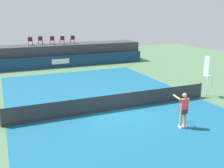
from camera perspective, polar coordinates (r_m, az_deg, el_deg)
The scene contains 15 objects.
ground_plane at distance 18.23m, azimuth -3.01°, elevation -2.48°, with size 48.00×48.00×0.00m, color #4C704C.
court_inner at distance 15.59m, azimuth 0.79°, elevation -5.54°, with size 12.00×22.00×0.00m, color #16597A.
sponsor_wall at distance 27.92m, azimuth -10.48°, elevation 4.74°, with size 18.00×0.22×1.20m.
spectator_platform at distance 29.58m, azimuth -11.30°, elevation 6.26°, with size 18.00×2.80×2.20m, color #38383D.
spectator_chair_far_left at distance 28.77m, azimuth -17.13°, elevation 8.85°, with size 0.47×0.47×0.89m.
spectator_chair_left at distance 29.28m, azimuth -15.12°, elevation 9.09°, with size 0.47×0.47×0.89m.
spectator_chair_center at distance 29.07m, azimuth -12.72°, elevation 9.20°, with size 0.45×0.45×0.89m.
spectator_chair_right at distance 29.20m, azimuth -10.65°, elevation 9.33°, with size 0.47×0.47×0.89m.
spectator_chair_far_right at distance 29.54m, azimuth -8.48°, elevation 9.49°, with size 0.46×0.46×0.89m.
umpire_chair at distance 18.69m, azimuth 19.70°, elevation 2.13°, with size 0.47×0.47×2.76m.
tennis_net at distance 15.43m, azimuth 0.80°, elevation -3.90°, with size 12.40×0.02×0.95m, color #2D2D2D.
net_post_near at distance 14.26m, azimuth -22.83°, elevation -6.67°, with size 0.10×0.10×1.00m, color #4C4C51.
net_post_far at distance 18.69m, azimuth 18.47°, elevation -1.21°, with size 0.10×0.10×1.00m, color #4C4C51.
tennis_player at distance 13.44m, azimuth 15.02°, elevation -5.17°, with size 0.64×1.15×1.77m.
tennis_ball at distance 18.84m, azimuth 3.75°, elevation -1.79°, with size 0.07×0.07×0.07m, color #D8EA33.
Camera 1 is at (-5.90, -13.35, 5.50)m, focal length 42.65 mm.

